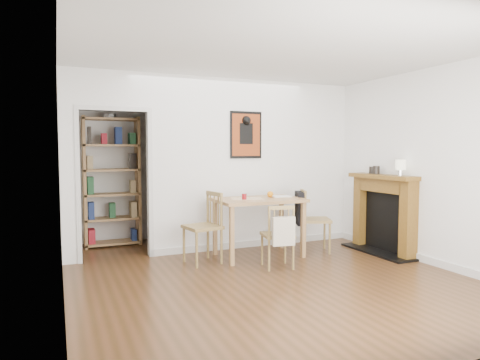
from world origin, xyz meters
name	(u,v)px	position (x,y,z in m)	size (l,w,h in m)	color
ground	(260,273)	(0.00, 0.00, 0.00)	(5.20, 5.20, 0.00)	#4F2F19
room_shell	(228,165)	(0.10, 1.34, 1.30)	(5.20, 5.20, 5.20)	white
dining_table	(259,205)	(0.34, 0.76, 0.73)	(1.22, 0.78, 0.83)	#A9774E
chair_left	(202,228)	(-0.51, 0.72, 0.48)	(0.56, 0.56, 0.96)	olive
chair_right	(314,219)	(1.23, 0.70, 0.48)	(0.65, 0.61, 0.93)	olive
chair_front	(278,235)	(0.31, 0.13, 0.42)	(0.48, 0.53, 0.83)	olive
bookshelf	(112,182)	(-1.49, 2.33, 1.01)	(0.86, 0.34, 2.05)	#A9774E
fireplace	(384,211)	(2.16, 0.25, 0.62)	(0.45, 1.25, 1.16)	brown
red_glass	(244,197)	(0.09, 0.69, 0.87)	(0.07, 0.07, 0.08)	maroon
orange_fruit	(270,194)	(0.56, 0.83, 0.88)	(0.09, 0.09, 0.09)	orange
placemat	(247,199)	(0.17, 0.80, 0.84)	(0.44, 0.33, 0.00)	#F0E6C6
notebook	(281,196)	(0.74, 0.83, 0.84)	(0.28, 0.20, 0.01)	white
mantel_lamp	(401,166)	(2.13, -0.09, 1.30)	(0.14, 0.14, 0.23)	silver
ceramic_jar_a	(376,170)	(2.13, 0.40, 1.22)	(0.10, 0.10, 0.12)	black
ceramic_jar_b	(372,170)	(2.15, 0.52, 1.21)	(0.09, 0.09, 0.11)	black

